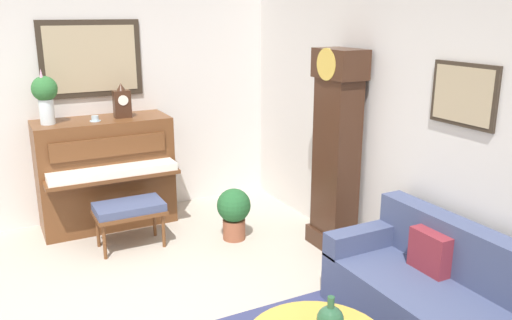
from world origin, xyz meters
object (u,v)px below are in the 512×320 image
Objects in this scene: piano_bench at (129,210)px; flower_vase at (45,94)px; piano at (106,172)px; potted_plant at (234,210)px; couch at (448,304)px; mantel_clock at (122,102)px; green_jug at (330,319)px; teacup at (95,119)px; grandfather_clock at (336,157)px.

piano_bench is 1.47m from flower_vase.
potted_plant is (1.03, 1.10, -0.30)m from piano.
mantel_clock is (-3.40, -1.47, 1.08)m from couch.
piano is at bearing -133.17° from potted_plant.
potted_plant is at bearing 73.27° from piano_bench.
flower_vase reaches higher than potted_plant.
mantel_clock is 3.58m from green_jug.
teacup is 0.48× the size of green_jug.
flower_vase is 2.29m from potted_plant.
piano_bench is 0.34× the size of grandfather_clock.
mantel_clock is 1.58× the size of green_jug.
teacup is (0.07, -0.31, -0.15)m from mantel_clock.
flower_vase is at bearing -146.53° from couch.
grandfather_clock is 2.41m from mantel_clock.
piano is 1.07m from flower_vase.
mantel_clock is at bearing -173.63° from green_jug.
mantel_clock reaches higher than teacup.
green_jug is (2.73, 0.55, 0.13)m from piano_bench.
green_jug is (1.78, -1.31, -0.43)m from grandfather_clock.
piano_bench is at bearing 5.16° from piano.
teacup is at bearing -77.15° from mantel_clock.
piano is 6.00× the size of green_jug.
piano_bench is 1.25× the size of potted_plant.
piano reaches higher than couch.
teacup is 1.78m from potted_plant.
mantel_clock is at bearing 89.96° from flower_vase.
teacup is (0.07, -0.08, 0.63)m from piano.
mantel_clock reaches higher than couch.
grandfather_clock is at bearing 62.95° from piano_bench.
grandfather_clock is 17.50× the size of teacup.
piano reaches higher than potted_plant.
piano_bench is at bearing -148.62° from couch.
flower_vase is 0.55m from teacup.
flower_vase is at bearing -98.82° from teacup.
couch is at bearing 26.57° from piano.
flower_vase is at bearing -139.55° from piano_bench.
couch is 3.89m from teacup.
piano_bench is (0.72, 0.06, -0.21)m from piano.
couch reaches higher than piano_bench.
teacup is at bearing -167.25° from piano_bench.
couch is at bearing 14.31° from potted_plant.
piano is at bearing -153.43° from couch.
flower_vase reaches higher than piano.
potted_plant is (1.03, 0.86, -1.07)m from mantel_clock.
mantel_clock is at bearing -139.93° from potted_plant.
grandfather_clock is 5.34× the size of mantel_clock.
piano_bench is 1.21× the size of flower_vase.
piano is 0.76× the size of couch.
green_jug is at bearing 10.15° from piano.
grandfather_clock is at bearing 52.34° from potted_plant.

